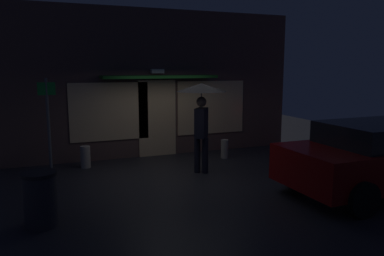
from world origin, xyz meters
The scene contains 8 objects.
ground_plane centered at (0.00, 0.00, 0.00)m, with size 18.00×18.00×0.00m, color #26262B.
building_facade centered at (0.00, 2.34, 2.07)m, with size 8.58×1.00×4.18m.
person_with_umbrella centered at (0.48, 0.05, 1.74)m, with size 1.19×1.19×2.18m.
parked_car centered at (3.39, -2.59, 0.75)m, with size 4.21×2.09×1.45m.
street_sign_post centered at (-2.95, 1.31, 1.31)m, with size 0.40×0.07×2.31m.
sidewalk_bollard centered at (1.68, 1.18, 0.27)m, with size 0.20×0.20×0.53m, color #B2A899.
sidewalk_bollard_2 centered at (-2.11, 1.56, 0.28)m, with size 0.25×0.25×0.57m, color #B2A899.
trash_bin centered at (-3.15, -1.88, 0.45)m, with size 0.55×0.55×0.90m.
Camera 1 is at (-2.98, -8.17, 2.56)m, focal length 35.04 mm.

